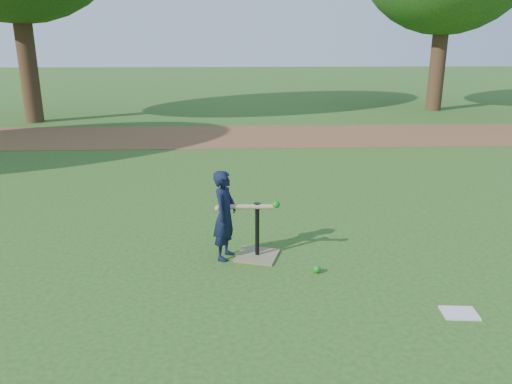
{
  "coord_description": "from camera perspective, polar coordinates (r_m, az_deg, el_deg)",
  "views": [
    {
      "loc": [
        -0.24,
        -4.68,
        2.29
      ],
      "look_at": [
        -0.01,
        0.66,
        0.65
      ],
      "focal_mm": 35.0,
      "sensor_mm": 36.0,
      "label": 1
    }
  ],
  "objects": [
    {
      "name": "wiffle_ball_ground",
      "position": [
        5.2,
        6.98,
        -8.75
      ],
      "size": [
        0.08,
        0.08,
        0.08
      ],
      "primitive_type": "sphere",
      "color": "#0C8E18",
      "rests_on": "ground"
    },
    {
      "name": "dirt_strip",
      "position": [
        12.39,
        -1.38,
        6.42
      ],
      "size": [
        24.0,
        3.0,
        0.01
      ],
      "primitive_type": "cube",
      "color": "brown",
      "rests_on": "ground"
    },
    {
      "name": "clipboard",
      "position": [
        4.81,
        22.25,
        -12.69
      ],
      "size": [
        0.32,
        0.26,
        0.01
      ],
      "primitive_type": "cube",
      "rotation": [
        0.0,
        0.0,
        -0.09
      ],
      "color": "silver",
      "rests_on": "ground"
    },
    {
      "name": "batting_tee",
      "position": [
        5.5,
        0.14,
        -6.31
      ],
      "size": [
        0.54,
        0.54,
        0.61
      ],
      "color": "olive",
      "rests_on": "ground"
    },
    {
      "name": "swing_action",
      "position": [
        5.29,
        -0.76,
        -1.66
      ],
      "size": [
        0.69,
        0.13,
        0.11
      ],
      "color": "tan",
      "rests_on": "ground"
    },
    {
      "name": "child",
      "position": [
        5.34,
        -3.58,
        -2.67
      ],
      "size": [
        0.34,
        0.42,
        0.98
      ],
      "primitive_type": "imported",
      "rotation": [
        0.0,
        0.0,
        1.24
      ],
      "color": "black",
      "rests_on": "ground"
    },
    {
      "name": "ground",
      "position": [
        5.21,
        0.39,
        -9.0
      ],
      "size": [
        80.0,
        80.0,
        0.0
      ],
      "primitive_type": "plane",
      "color": "#285116",
      "rests_on": "ground"
    }
  ]
}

